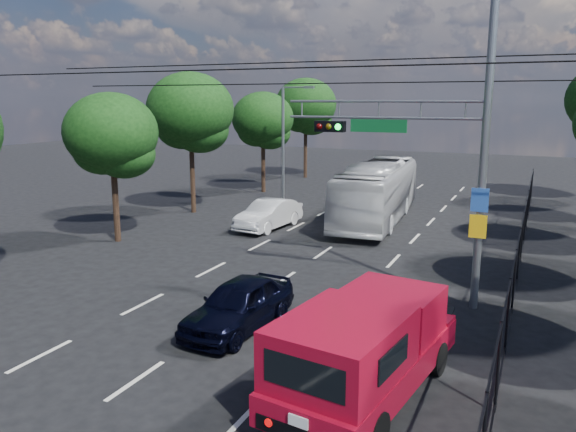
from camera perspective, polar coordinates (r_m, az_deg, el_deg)
The scene contains 14 objects.
ground at distance 13.84m, azimuth -15.20°, elevation -15.82°, with size 120.00×120.00×0.00m, color black.
lane_markings at distance 25.46m, azimuth 5.19°, elevation -2.62°, with size 6.12×38.00×0.01m.
signal_mast at distance 17.55m, azimuth 15.44°, elevation 7.86°, with size 6.43×0.39×9.50m.
streetlight_left at distance 34.54m, azimuth -0.25°, elevation 7.85°, with size 2.09×0.22×7.08m.
utility_wires at distance 19.87m, azimuth 0.49°, elevation 14.43°, with size 22.00×5.04×0.74m.
fence_right at distance 22.12m, azimuth 22.53°, elevation -2.95°, with size 0.06×34.03×2.00m.
tree_left_b at distance 25.96m, azimuth -17.41°, elevation 7.43°, with size 4.08×4.08×6.63m.
tree_left_c at distance 31.82m, azimuth -9.83°, elevation 9.96°, with size 4.80×4.80×7.80m.
tree_left_d at distance 38.54m, azimuth -2.53°, elevation 9.40°, with size 4.20×4.20×6.83m.
tree_left_e at distance 45.86m, azimuth 1.84°, elevation 10.80°, with size 4.92×4.92×7.99m.
red_pickup at distance 12.33m, azimuth 7.93°, elevation -12.99°, with size 2.93×6.13×2.20m.
navy_hatchback at distance 15.90m, azimuth -5.02°, elevation -8.93°, with size 1.67×4.14×1.41m, color black.
white_bus at distance 29.82m, azimuth 9.06°, elevation 2.44°, with size 2.60×11.10×3.09m, color silver.
white_van at distance 27.84m, azimuth -1.97°, elevation 0.17°, with size 1.51×4.32×1.42m, color silver.
Camera 1 is at (8.06, -9.30, 6.32)m, focal length 35.00 mm.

